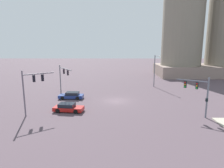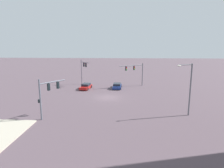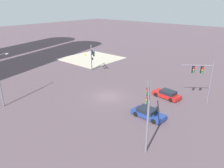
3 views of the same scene
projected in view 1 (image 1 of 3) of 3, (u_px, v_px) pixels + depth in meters
name	position (u px, v px, depth m)	size (l,w,h in m)	color
ground_plane	(116.00, 101.00, 34.10)	(227.01, 227.01, 0.00)	#55444D
traffic_signal_near_corner	(199.00, 91.00, 26.08)	(3.55, 2.77, 5.47)	slate
traffic_signal_opposite_side	(32.00, 85.00, 26.54)	(3.52, 2.66, 6.27)	slate
traffic_signal_cross_street	(63.00, 74.00, 39.12)	(3.73, 5.69, 5.52)	slate
streetlamp_curved_arm	(155.00, 69.00, 44.85)	(1.02, 2.34, 7.34)	slate
sedan_car_approaching	(68.00, 108.00, 28.59)	(4.48, 2.33, 1.21)	#B31A18
sedan_car_waiting_far	(71.00, 95.00, 35.51)	(4.40, 2.06, 1.21)	navy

